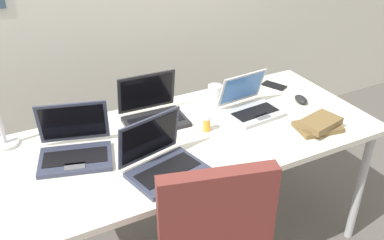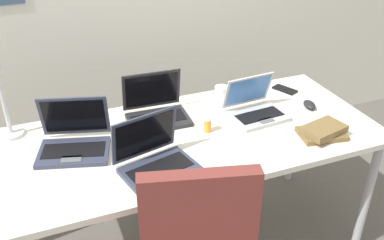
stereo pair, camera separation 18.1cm
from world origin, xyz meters
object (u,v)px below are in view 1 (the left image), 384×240
cell_phone (274,86)px  book_stack (319,125)px  coffee_mug (215,93)px  laptop_back_left (153,112)px  laptop_by_keyboard (251,106)px  laptop_mid_desk (75,147)px  computer_mouse (301,99)px  laptop_near_lamp (162,161)px  pill_bottle (206,123)px

cell_phone → book_stack: 0.50m
cell_phone → coffee_mug: 0.40m
book_stack → laptop_back_left: bearing=146.2°
laptop_by_keyboard → coffee_mug: (-0.09, 0.21, 0.00)m
laptop_by_keyboard → coffee_mug: 0.23m
laptop_mid_desk → computer_mouse: (1.21, -0.05, -0.03)m
computer_mouse → cell_phone: size_ratio=0.71×
laptop_near_lamp → laptop_back_left: (0.13, 0.40, -0.00)m
laptop_by_keyboard → pill_bottle: (-0.29, -0.05, -0.00)m
laptop_near_lamp → pill_bottle: bearing=31.7°
computer_mouse → pill_bottle: pill_bottle is taller
laptop_mid_desk → laptop_near_lamp: bearing=-42.4°
pill_bottle → coffee_mug: (0.20, 0.25, 0.00)m
computer_mouse → pill_bottle: 0.60m
laptop_back_left → book_stack: 0.81m
laptop_by_keyboard → pill_bottle: 0.29m
laptop_near_lamp → book_stack: bearing=-3.3°
laptop_by_keyboard → pill_bottle: size_ratio=3.64×
laptop_near_lamp → cell_phone: (0.91, 0.44, -0.04)m
laptop_near_lamp → cell_phone: 1.01m
cell_phone → book_stack: (-0.10, -0.49, 0.02)m
laptop_mid_desk → coffee_mug: laptop_mid_desk is taller
laptop_back_left → cell_phone: size_ratio=2.28×
laptop_by_keyboard → laptop_near_lamp: (-0.61, -0.25, 0.00)m
laptop_by_keyboard → laptop_back_left: 0.50m
coffee_mug → computer_mouse: bearing=-30.4°
laptop_back_left → book_stack: size_ratio=1.35×
book_stack → laptop_by_keyboard: bearing=123.9°
laptop_by_keyboard → laptop_near_lamp: laptop_near_lamp is taller
cell_phone → coffee_mug: coffee_mug is taller
laptop_near_lamp → laptop_back_left: size_ratio=1.13×
pill_bottle → laptop_back_left: bearing=132.4°
pill_bottle → computer_mouse: bearing=1.9°
laptop_by_keyboard → book_stack: 0.35m
pill_bottle → laptop_near_lamp: bearing=-148.3°
computer_mouse → book_stack: book_stack is taller
pill_bottle → book_stack: pill_bottle is taller
book_stack → pill_bottle: bearing=153.3°
laptop_near_lamp → laptop_back_left: bearing=72.1°
cell_phone → pill_bottle: 0.64m
laptop_mid_desk → book_stack: 1.15m
computer_mouse → coffee_mug: size_ratio=0.85×
laptop_mid_desk → laptop_by_keyboard: bearing=-1.6°
laptop_mid_desk → book_stack: size_ratio=1.59×
laptop_mid_desk → pill_bottle: laptop_mid_desk is taller
laptop_mid_desk → pill_bottle: 0.62m
computer_mouse → coffee_mug: 0.47m
laptop_by_keyboard → cell_phone: laptop_by_keyboard is taller
laptop_mid_desk → pill_bottle: size_ratio=4.64×
laptop_back_left → coffee_mug: laptop_back_left is taller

